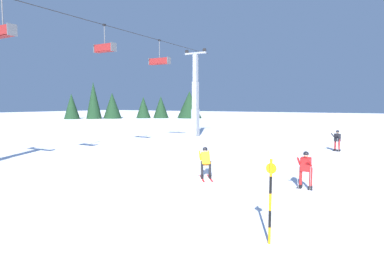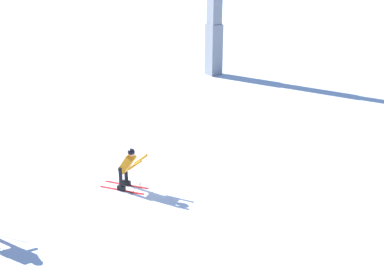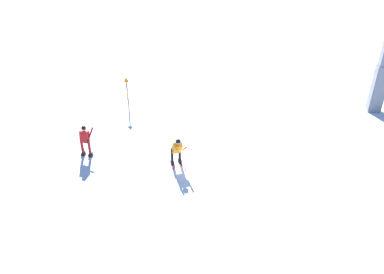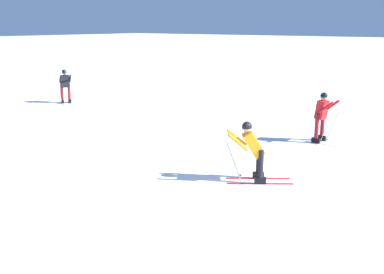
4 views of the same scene
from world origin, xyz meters
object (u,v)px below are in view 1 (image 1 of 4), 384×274
Objects in this scene: skier_carving_main at (205,160)px; skier_distant_downhill at (306,167)px; trail_marker_pole at (270,199)px; chairlift_seat_middle at (159,61)px; chairlift_seat_second at (104,48)px; skier_distant_uphill at (337,139)px; chairlift_seat_nearest at (2,31)px; lift_tower_far at (195,100)px.

skier_distant_downhill is (0.17, -4.80, 0.08)m from skier_carving_main.
skier_carving_main is at bearing 40.25° from trail_marker_pole.
skier_distant_downhill is (-11.09, -15.74, -6.72)m from chairlift_seat_middle.
skier_distant_uphill is at bearing -59.80° from chairlift_seat_second.
skier_distant_uphill is (13.22, -4.53, 0.06)m from skier_carving_main.
lift_tower_far is at bearing -0.00° from chairlift_seat_nearest.
chairlift_seat_second reaches higher than skier_distant_downhill.
chairlift_seat_middle is (-6.87, 0.00, 3.58)m from lift_tower_far.
chairlift_seat_second is 19.20m from skier_distant_uphill.
lift_tower_far is at bearing 31.12° from skier_carving_main.
chairlift_seat_second reaches higher than skier_carving_main.
trail_marker_pole is at bearing -137.14° from chairlift_seat_middle.
trail_marker_pole is at bearing -178.11° from skier_distant_uphill.
skier_distant_downhill is at bearing 3.29° from trail_marker_pole.
chairlift_seat_middle is at bearing 97.25° from skier_distant_uphill.
lift_tower_far reaches higher than skier_distant_downhill.
chairlift_seat_nearest is 23.76m from skier_distant_uphill.
trail_marker_pole reaches higher than skier_distant_uphill.
lift_tower_far is 4.69× the size of chairlift_seat_second.
skier_carving_main is 0.82× the size of chairlift_seat_second.
chairlift_seat_nearest reaches higher than skier_carving_main.
chairlift_seat_second is at bearing 68.91° from skier_carving_main.
trail_marker_pole is at bearing -122.65° from chairlift_seat_second.
lift_tower_far is at bearing 41.24° from skier_distant_downhill.
lift_tower_far is 4.29× the size of chairlift_seat_nearest.
chairlift_seat_second is at bearing 180.00° from chairlift_seat_middle.
trail_marker_pole is at bearing -176.71° from skier_distant_downhill.
trail_marker_pole is (-24.22, -16.10, -2.89)m from lift_tower_far.
lift_tower_far is 5.78× the size of skier_distant_uphill.
chairlift_seat_second is 0.90× the size of chairlift_seat_middle.
skier_distant_uphill is at bearing -107.58° from lift_tower_far.
chairlift_seat_nearest is at bearing 80.82° from trail_marker_pole.
chairlift_seat_second is 0.91× the size of trail_marker_pole.
chairlift_seat_second is at bearing 0.00° from chairlift_seat_nearest.
chairlift_seat_second is 20.26m from trail_marker_pole.
chairlift_seat_nearest reaches higher than trail_marker_pole.
lift_tower_far reaches higher than chairlift_seat_middle.
chairlift_seat_nearest reaches higher than skier_distant_uphill.
chairlift_seat_middle is at bearing 0.00° from chairlift_seat_nearest.
skier_distant_uphill reaches higher than skier_carving_main.
skier_distant_downhill reaches higher than skier_distant_uphill.
chairlift_seat_nearest is 17.52m from skier_distant_downhill.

